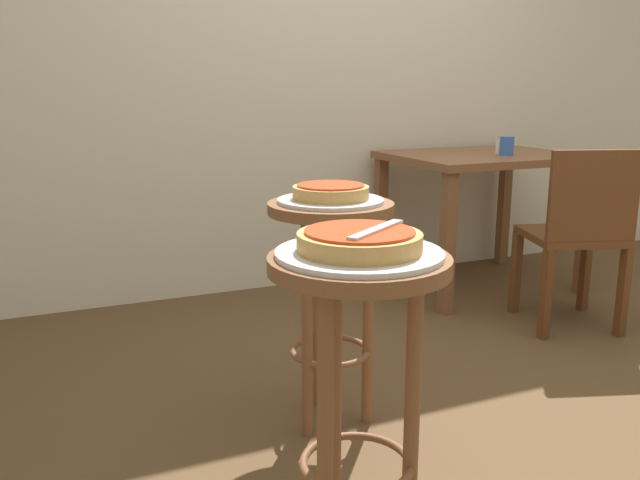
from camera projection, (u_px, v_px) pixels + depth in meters
name	position (u px, v px, depth m)	size (l,w,h in m)	color
ground_plane	(500.00, 391.00, 2.48)	(6.00, 6.00, 0.00)	brown
back_wall	(324.00, 14.00, 3.61)	(6.00, 0.10, 3.00)	beige
stool_foreground	(358.00, 340.00, 1.48)	(0.40, 0.40, 0.76)	brown
serving_plate_foreground	(359.00, 253.00, 1.43)	(0.37, 0.37, 0.01)	silver
pizza_foreground	(360.00, 241.00, 1.43)	(0.27, 0.27, 0.05)	tan
stool_middle	(330.00, 262.00, 2.14)	(0.40, 0.40, 0.76)	brown
serving_plate_middle	(331.00, 201.00, 2.09)	(0.34, 0.34, 0.01)	silver
pizza_middle	(331.00, 192.00, 2.09)	(0.24, 0.24, 0.05)	tan
dining_table	(482.00, 174.00, 3.66)	(0.99, 0.78, 0.75)	brown
cup_near_edge	(507.00, 146.00, 3.52)	(0.07, 0.07, 0.10)	#3360B2
condiment_shaker	(499.00, 147.00, 3.59)	(0.04, 0.04, 0.07)	white
wooden_chair	(578.00, 232.00, 3.01)	(0.51, 0.51, 0.85)	#5B3319
pizza_server_knife	(376.00, 229.00, 1.41)	(0.22, 0.02, 0.01)	silver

